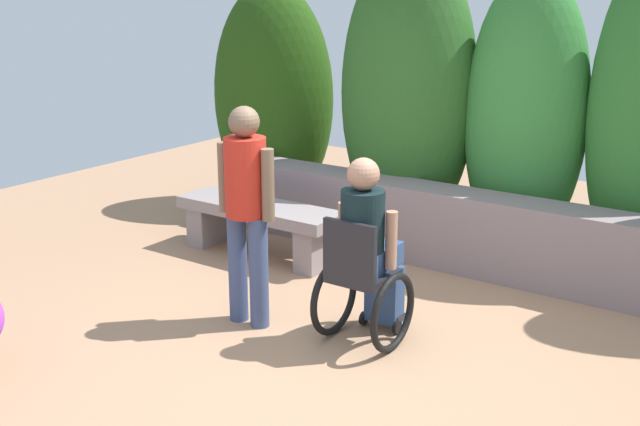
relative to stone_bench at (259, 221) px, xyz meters
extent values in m
plane|color=#A37A5B|center=(1.66, -1.26, -0.34)|extent=(11.54, 11.54, 0.00)
cube|color=gray|center=(1.66, 0.76, 0.01)|extent=(5.16, 0.41, 0.69)
ellipsoid|color=#224610|center=(-0.92, 1.40, 0.89)|extent=(1.44, 1.01, 2.45)
ellipsoid|color=#2B5C22|center=(0.77, 1.33, 1.07)|extent=(1.37, 0.96, 2.82)
ellipsoid|color=#337B34|center=(1.92, 1.42, 0.95)|extent=(1.11, 0.78, 2.58)
cube|color=gray|center=(-0.63, 0.00, -0.14)|extent=(0.20, 0.41, 0.39)
cube|color=gray|center=(0.63, 0.00, -0.14)|extent=(0.20, 0.41, 0.39)
cube|color=gray|center=(0.00, 0.00, 0.11)|extent=(1.62, 0.48, 0.11)
cube|color=black|center=(1.72, -0.99, 0.16)|extent=(0.40, 0.40, 0.06)
cube|color=black|center=(1.72, -1.17, 0.39)|extent=(0.40, 0.04, 0.40)
cube|color=black|center=(1.72, -0.67, -0.24)|extent=(0.28, 0.12, 0.03)
torus|color=black|center=(1.48, -0.99, -0.06)|extent=(0.05, 0.56, 0.56)
torus|color=black|center=(1.96, -0.99, -0.06)|extent=(0.05, 0.56, 0.56)
cylinder|color=black|center=(1.58, -0.74, -0.29)|extent=(0.03, 0.10, 0.10)
cylinder|color=black|center=(1.86, -0.74, -0.29)|extent=(0.03, 0.10, 0.10)
cube|color=navy|center=(1.72, -0.89, 0.27)|extent=(0.30, 0.40, 0.16)
cube|color=navy|center=(1.72, -0.69, -0.07)|extent=(0.26, 0.14, 0.43)
cylinder|color=black|center=(1.72, -1.01, 0.52)|extent=(0.30, 0.30, 0.50)
cylinder|color=#A8775E|center=(1.53, -0.95, 0.44)|extent=(0.08, 0.08, 0.40)
cylinder|color=#A8775E|center=(1.91, -0.95, 0.44)|extent=(0.08, 0.08, 0.40)
sphere|color=#A8775E|center=(1.72, -1.01, 0.88)|extent=(0.22, 0.22, 0.22)
cylinder|color=#3B4A72|center=(0.76, -1.19, 0.08)|extent=(0.14, 0.14, 0.83)
cylinder|color=#3B4A72|center=(0.96, -1.19, 0.08)|extent=(0.14, 0.14, 0.83)
cylinder|color=red|center=(0.86, -1.19, 0.78)|extent=(0.30, 0.30, 0.57)
cylinder|color=brown|center=(0.66, -1.19, 0.75)|extent=(0.09, 0.09, 0.51)
cylinder|color=brown|center=(1.06, -1.19, 0.75)|extent=(0.09, 0.09, 0.51)
sphere|color=brown|center=(0.86, -1.19, 1.17)|extent=(0.22, 0.22, 0.22)
camera|label=1|loc=(4.34, -5.29, 2.11)|focal=43.87mm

